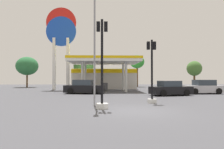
# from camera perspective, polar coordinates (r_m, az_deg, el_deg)

# --- Properties ---
(ground_plane) EXTENTS (90.00, 90.00, 0.00)m
(ground_plane) POSITION_cam_1_polar(r_m,az_deg,el_deg) (11.39, 6.63, -9.91)
(ground_plane) COLOR #47474C
(ground_plane) RESTS_ON ground
(gas_station) EXTENTS (10.21, 14.41, 4.45)m
(gas_station) POSITION_cam_1_polar(r_m,az_deg,el_deg) (34.17, -2.13, -0.55)
(gas_station) COLOR beige
(gas_station) RESTS_ON ground
(station_pole_sign) EXTENTS (4.44, 0.56, 12.29)m
(station_pole_sign) POSITION_cam_1_polar(r_m,az_deg,el_deg) (32.16, -13.87, 9.98)
(station_pole_sign) COLOR white
(station_pole_sign) RESTS_ON ground
(car_0) EXTENTS (4.42, 2.58, 1.49)m
(car_0) POSITION_cam_1_polar(r_m,az_deg,el_deg) (21.73, 15.84, -3.82)
(car_0) COLOR black
(car_0) RESTS_ON ground
(car_1) EXTENTS (4.60, 2.51, 1.56)m
(car_1) POSITION_cam_1_polar(r_m,az_deg,el_deg) (23.52, -7.67, -3.53)
(car_1) COLOR black
(car_1) RESTS_ON ground
(car_2) EXTENTS (4.45, 2.18, 1.56)m
(car_2) POSITION_cam_1_polar(r_m,az_deg,el_deg) (25.41, 23.79, -3.27)
(car_2) COLOR black
(car_2) RESTS_ON ground
(traffic_signal_0) EXTENTS (0.72, 0.72, 5.16)m
(traffic_signal_0) POSITION_cam_1_polar(r_m,az_deg,el_deg) (11.92, -2.78, -0.52)
(traffic_signal_0) COLOR silver
(traffic_signal_0) RESTS_ON ground
(traffic_signal_1) EXTENTS (0.65, 0.68, 4.47)m
(traffic_signal_1) POSITION_cam_1_polar(r_m,az_deg,el_deg) (14.85, 10.93, -0.74)
(traffic_signal_1) COLOR silver
(traffic_signal_1) RESTS_ON ground
(tree_0) EXTENTS (4.08, 4.08, 5.76)m
(tree_0) POSITION_cam_1_polar(r_m,az_deg,el_deg) (42.31, -22.39, 2.17)
(tree_0) COLOR brown
(tree_0) RESTS_ON ground
(tree_1) EXTENTS (3.87, 3.87, 6.20)m
(tree_1) POSITION_cam_1_polar(r_m,az_deg,el_deg) (40.69, -7.87, 2.39)
(tree_1) COLOR brown
(tree_1) RESTS_ON ground
(tree_2) EXTENTS (2.89, 2.89, 6.32)m
(tree_2) POSITION_cam_1_polar(r_m,az_deg,el_deg) (41.69, 6.94, 3.41)
(tree_2) COLOR brown
(tree_2) RESTS_ON ground
(tree_3) EXTENTS (3.02, 3.02, 5.24)m
(tree_3) POSITION_cam_1_polar(r_m,az_deg,el_deg) (45.66, 21.77, 1.52)
(tree_3) COLOR brown
(tree_3) RESTS_ON ground
(corner_streetlamp) EXTENTS (0.24, 1.48, 7.36)m
(corner_streetlamp) POSITION_cam_1_polar(r_m,az_deg,el_deg) (13.34, -4.88, 10.37)
(corner_streetlamp) COLOR gray
(corner_streetlamp) RESTS_ON ground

